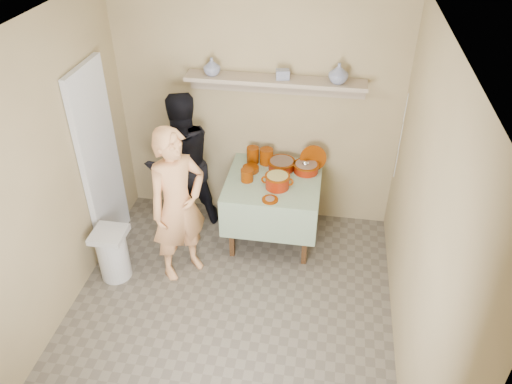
% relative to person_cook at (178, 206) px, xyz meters
% --- Properties ---
extents(ground, '(3.50, 3.50, 0.00)m').
position_rel_person_cook_xyz_m(ground, '(0.57, -0.61, -0.81)').
color(ground, '#665D50').
rests_on(ground, ground).
extents(tile_panel, '(0.06, 0.70, 2.00)m').
position_rel_person_cook_xyz_m(tile_panel, '(-0.89, 0.34, 0.19)').
color(tile_panel, silver).
rests_on(tile_panel, ground).
extents(plate_stack_a, '(0.13, 0.13, 0.18)m').
position_rel_person_cook_xyz_m(plate_stack_a, '(0.55, 0.97, 0.04)').
color(plate_stack_a, '#652200').
rests_on(plate_stack_a, serving_table).
extents(plate_stack_b, '(0.14, 0.14, 0.17)m').
position_rel_person_cook_xyz_m(plate_stack_b, '(0.70, 0.97, 0.04)').
color(plate_stack_b, '#652200').
rests_on(plate_stack_b, serving_table).
extents(bowl_stack, '(0.13, 0.13, 0.13)m').
position_rel_person_cook_xyz_m(bowl_stack, '(0.56, 0.60, 0.02)').
color(bowl_stack, '#652200').
rests_on(bowl_stack, serving_table).
extents(empty_bowl, '(0.17, 0.17, 0.05)m').
position_rel_person_cook_xyz_m(empty_bowl, '(0.56, 0.79, -0.02)').
color(empty_bowl, '#652200').
rests_on(empty_bowl, serving_table).
extents(propped_lid, '(0.29, 0.12, 0.28)m').
position_rel_person_cook_xyz_m(propped_lid, '(1.20, 0.96, 0.07)').
color(propped_lid, '#652200').
rests_on(propped_lid, serving_table).
extents(vase_right, '(0.23, 0.23, 0.20)m').
position_rel_person_cook_xyz_m(vase_right, '(1.38, 0.99, 1.01)').
color(vase_right, navy).
rests_on(vase_right, wall_shelf).
extents(vase_left, '(0.24, 0.24, 0.18)m').
position_rel_person_cook_xyz_m(vase_left, '(0.14, 1.00, 1.00)').
color(vase_left, navy).
rests_on(vase_left, wall_shelf).
extents(ceramic_box, '(0.15, 0.12, 0.09)m').
position_rel_person_cook_xyz_m(ceramic_box, '(0.85, 1.00, 0.96)').
color(ceramic_box, navy).
rests_on(ceramic_box, wall_shelf).
extents(person_cook, '(0.68, 0.69, 1.61)m').
position_rel_person_cook_xyz_m(person_cook, '(0.00, 0.00, 0.00)').
color(person_cook, '#E89E64').
rests_on(person_cook, ground).
extents(person_helper, '(0.98, 0.95, 1.60)m').
position_rel_person_cook_xyz_m(person_helper, '(-0.19, 0.77, -0.01)').
color(person_helper, black).
rests_on(person_helper, ground).
extents(room_shell, '(3.04, 3.54, 2.62)m').
position_rel_person_cook_xyz_m(room_shell, '(0.57, -0.61, 0.80)').
color(room_shell, tan).
rests_on(room_shell, ground).
extents(serving_table, '(0.97, 0.97, 0.76)m').
position_rel_person_cook_xyz_m(serving_table, '(0.82, 0.67, -0.17)').
color(serving_table, '#4C2D16').
rests_on(serving_table, ground).
extents(cazuela_meat_a, '(0.30, 0.30, 0.10)m').
position_rel_person_cook_xyz_m(cazuela_meat_a, '(0.88, 0.89, 0.01)').
color(cazuela_meat_a, maroon).
rests_on(cazuela_meat_a, serving_table).
extents(cazuela_meat_b, '(0.28, 0.28, 0.10)m').
position_rel_person_cook_xyz_m(cazuela_meat_b, '(1.14, 0.87, 0.01)').
color(cazuela_meat_b, maroon).
rests_on(cazuela_meat_b, serving_table).
extents(ladle, '(0.08, 0.26, 0.19)m').
position_rel_person_cook_xyz_m(ladle, '(1.13, 0.84, 0.06)').
color(ladle, silver).
rests_on(ladle, cazuela_meat_b).
extents(cazuela_rice, '(0.33, 0.25, 0.14)m').
position_rel_person_cook_xyz_m(cazuela_rice, '(0.88, 0.53, 0.04)').
color(cazuela_rice, maroon).
rests_on(cazuela_rice, serving_table).
extents(front_plate, '(0.16, 0.16, 0.03)m').
position_rel_person_cook_xyz_m(front_plate, '(0.84, 0.29, -0.04)').
color(front_plate, '#652200').
rests_on(front_plate, serving_table).
extents(wall_shelf, '(1.80, 0.25, 0.21)m').
position_rel_person_cook_xyz_m(wall_shelf, '(0.77, 1.04, 0.87)').
color(wall_shelf, tan).
rests_on(wall_shelf, room_shell).
extents(trash_bin, '(0.32, 0.32, 0.56)m').
position_rel_person_cook_xyz_m(trash_bin, '(-0.66, -0.20, -0.52)').
color(trash_bin, silver).
rests_on(trash_bin, ground).
extents(electrical_cord, '(0.01, 0.05, 0.90)m').
position_rel_person_cook_xyz_m(electrical_cord, '(2.04, 0.87, 0.44)').
color(electrical_cord, silver).
rests_on(electrical_cord, wall_shelf).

